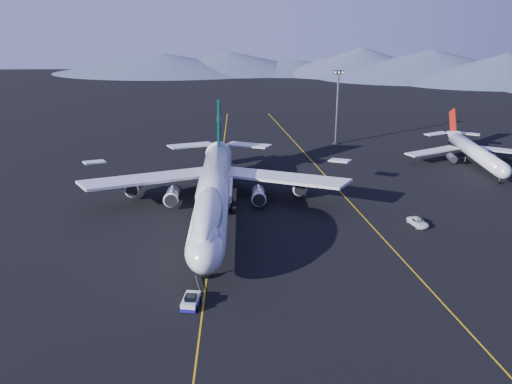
{
  "coord_description": "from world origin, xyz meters",
  "views": [
    {
      "loc": [
        6.3,
        -110.86,
        44.54
      ],
      "look_at": [
        8.75,
        -0.7,
        6.0
      ],
      "focal_mm": 40.0,
      "sensor_mm": 36.0,
      "label": 1
    }
  ],
  "objects_px": {
    "service_van": "(418,222)",
    "second_jet": "(474,151)",
    "pushback_tug": "(191,302)",
    "boeing_747": "(213,192)",
    "floodlight_mast": "(337,107)"
  },
  "relations": [
    {
      "from": "service_van",
      "to": "floodlight_mast",
      "type": "bearing_deg",
      "value": 80.33
    },
    {
      "from": "floodlight_mast",
      "to": "second_jet",
      "type": "bearing_deg",
      "value": -34.32
    },
    {
      "from": "boeing_747",
      "to": "floodlight_mast",
      "type": "xyz_separation_m",
      "value": [
        35.0,
        61.6,
        5.65
      ]
    },
    {
      "from": "boeing_747",
      "to": "pushback_tug",
      "type": "xyz_separation_m",
      "value": [
        -1.84,
        -35.23,
        -5.17
      ]
    },
    {
      "from": "pushback_tug",
      "to": "service_van",
      "type": "height_order",
      "value": "pushback_tug"
    },
    {
      "from": "floodlight_mast",
      "to": "service_van",
      "type": "bearing_deg",
      "value": -84.46
    },
    {
      "from": "second_jet",
      "to": "service_van",
      "type": "relative_size",
      "value": 7.95
    },
    {
      "from": "pushback_tug",
      "to": "floodlight_mast",
      "type": "xyz_separation_m",
      "value": [
        36.84,
        96.83,
        10.82
      ]
    },
    {
      "from": "boeing_747",
      "to": "floodlight_mast",
      "type": "height_order",
      "value": "floodlight_mast"
    },
    {
      "from": "boeing_747",
      "to": "service_van",
      "type": "bearing_deg",
      "value": -6.81
    },
    {
      "from": "service_van",
      "to": "floodlight_mast",
      "type": "distance_m",
      "value": 67.72
    },
    {
      "from": "service_van",
      "to": "second_jet",
      "type": "bearing_deg",
      "value": 41.96
    },
    {
      "from": "second_jet",
      "to": "service_van",
      "type": "height_order",
      "value": "second_jet"
    },
    {
      "from": "boeing_747",
      "to": "floodlight_mast",
      "type": "bearing_deg",
      "value": 60.4
    },
    {
      "from": "boeing_747",
      "to": "service_van",
      "type": "distance_m",
      "value": 42.06
    }
  ]
}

